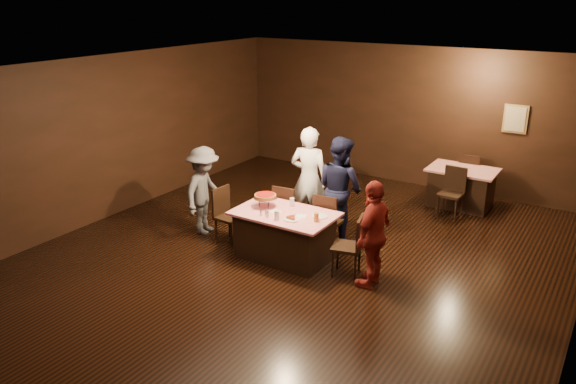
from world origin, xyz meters
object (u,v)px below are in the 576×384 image
object	(u,v)px
glass_amber	(316,217)
chair_back_near	(451,193)
back_table	(461,187)
glass_front_left	(277,215)
diner_white_jacket	(309,179)
pizza_stand	(265,196)
chair_end_left	(230,216)
chair_end_right	(347,246)
diner_navy_hoodie	(340,188)
diner_red_shirt	(373,234)
chair_back_far	(470,175)
chair_far_left	(289,210)
main_table	(285,235)
chair_far_right	(329,220)
glass_back	(292,202)
plate_empty	(320,216)
diner_grey_knit	(204,191)

from	to	relation	value
glass_amber	chair_back_near	bearing A→B (deg)	70.56
back_table	glass_front_left	world-z (taller)	glass_front_left
diner_white_jacket	pizza_stand	bearing A→B (deg)	73.81
chair_end_left	pizza_stand	world-z (taller)	pizza_stand
chair_end_right	glass_amber	bearing A→B (deg)	-98.60
diner_navy_hoodie	diner_red_shirt	bearing A→B (deg)	153.39
chair_end_left	chair_back_far	size ratio (longest dim) A/B	1.00
chair_far_left	glass_amber	xyz separation A→B (m)	(1.00, -0.80, 0.37)
main_table	chair_end_right	distance (m)	1.10
back_table	chair_far_right	world-z (taller)	chair_far_right
chair_back_near	diner_navy_hoodie	world-z (taller)	diner_navy_hoodie
chair_back_near	glass_back	size ratio (longest dim) A/B	6.79
plate_empty	chair_end_right	bearing A→B (deg)	-15.26
diner_grey_knit	plate_empty	xyz separation A→B (m)	(2.28, 0.05, -0.00)
diner_navy_hoodie	pizza_stand	bearing A→B (deg)	74.74
diner_navy_hoodie	chair_end_left	bearing A→B (deg)	57.90
diner_grey_knit	glass_front_left	distance (m)	1.82
chair_far_right	diner_red_shirt	size ratio (longest dim) A/B	0.59
diner_navy_hoodie	diner_red_shirt	distance (m)	1.71
main_table	chair_far_left	size ratio (longest dim) A/B	1.68
diner_navy_hoodie	glass_back	size ratio (longest dim) A/B	12.92
diner_white_jacket	diner_navy_hoodie	bearing A→B (deg)	163.67
glass_front_left	diner_grey_knit	bearing A→B (deg)	167.41
pizza_stand	glass_back	bearing A→B (deg)	35.54
diner_white_jacket	plate_empty	world-z (taller)	diner_white_jacket
back_table	plate_empty	distance (m)	3.87
chair_end_right	diner_navy_hoodie	xyz separation A→B (m)	(-0.72, 1.15, 0.43)
chair_back_near	diner_navy_hoodie	xyz separation A→B (m)	(-1.34, -1.97, 0.43)
chair_end_left	plate_empty	size ratio (longest dim) A/B	3.80
back_table	chair_far_left	distance (m)	3.73
diner_navy_hoodie	pizza_stand	world-z (taller)	diner_navy_hoodie
diner_navy_hoodie	chair_back_far	bearing A→B (deg)	-92.38
chair_far_left	diner_white_jacket	size ratio (longest dim) A/B	0.51
chair_end_left	diner_white_jacket	world-z (taller)	diner_white_jacket
back_table	chair_back_far	xyz separation A→B (m)	(0.00, 0.60, 0.09)
chair_back_near	back_table	bearing A→B (deg)	92.12
chair_end_left	chair_end_right	xyz separation A→B (m)	(2.20, 0.00, 0.00)
chair_end_right	glass_amber	distance (m)	0.62
diner_navy_hoodie	pizza_stand	xyz separation A→B (m)	(-0.78, -1.10, 0.05)
back_table	diner_grey_knit	size ratio (longest dim) A/B	0.83
back_table	plate_empty	xyz separation A→B (m)	(-1.17, -3.67, 0.39)
chair_far_left	chair_end_left	bearing A→B (deg)	42.86
chair_far_right	glass_back	size ratio (longest dim) A/B	6.79
back_table	chair_end_left	bearing A→B (deg)	-126.41
chair_back_near	diner_red_shirt	distance (m)	3.23
diner_white_jacket	diner_red_shirt	distance (m)	2.25
main_table	chair_far_left	xyz separation A→B (m)	(-0.40, 0.75, 0.09)
back_table	chair_far_left	size ratio (longest dim) A/B	1.37
chair_end_right	chair_far_left	bearing A→B (deg)	-130.87
diner_navy_hoodie	chair_far_right	bearing A→B (deg)	113.08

